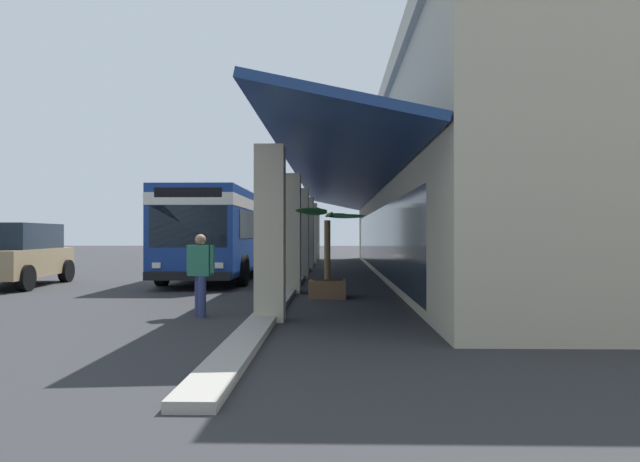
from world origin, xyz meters
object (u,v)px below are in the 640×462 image
(pedestrian, at_px, (200,271))
(potted_palm, at_px, (328,276))
(parked_suv_tan, at_px, (16,254))
(transit_bus, at_px, (224,228))

(pedestrian, bearing_deg, potted_palm, 144.62)
(parked_suv_tan, distance_m, potted_palm, 10.24)
(parked_suv_tan, bearing_deg, potted_palm, 72.65)
(transit_bus, distance_m, parked_suv_tan, 7.06)
(potted_palm, bearing_deg, pedestrian, -35.38)
(parked_suv_tan, xyz_separation_m, potted_palm, (3.05, 9.76, -0.45))
(transit_bus, bearing_deg, potted_palm, 29.59)
(transit_bus, height_order, pedestrian, transit_bus)
(parked_suv_tan, height_order, pedestrian, parked_suv_tan)
(transit_bus, relative_size, potted_palm, 4.84)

